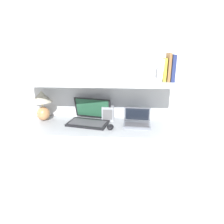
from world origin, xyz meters
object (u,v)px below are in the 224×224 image
(laptop_large, at_px, (90,118))
(router_box, at_px, (108,113))
(laptop_small, at_px, (137,122))
(book_white, at_px, (160,70))
(book_yellow, at_px, (164,70))
(book_navy, at_px, (172,68))
(computer_mouse, at_px, (110,127))
(book_brown, at_px, (168,67))
(table_lamp, at_px, (42,103))

(laptop_large, xyz_separation_m, router_box, (0.18, 0.08, 0.03))
(laptop_small, bearing_deg, book_white, 9.22)
(laptop_small, xyz_separation_m, book_yellow, (0.23, 0.03, 0.50))
(laptop_large, distance_m, book_navy, 0.91)
(computer_mouse, relative_size, book_brown, 0.41)
(laptop_large, xyz_separation_m, book_yellow, (0.70, -0.00, 0.48))
(book_white, bearing_deg, router_box, 170.06)
(laptop_large, bearing_deg, book_yellow, -0.37)
(book_navy, xyz_separation_m, book_yellow, (-0.07, 0.00, -0.02))
(table_lamp, relative_size, computer_mouse, 3.06)
(table_lamp, relative_size, book_white, 1.57)
(computer_mouse, distance_m, router_box, 0.24)
(book_yellow, bearing_deg, laptop_large, 179.63)
(laptop_small, distance_m, book_brown, 0.58)
(laptop_large, height_order, book_brown, book_brown)
(computer_mouse, height_order, book_brown, book_brown)
(computer_mouse, bearing_deg, book_navy, 14.56)
(table_lamp, xyz_separation_m, book_yellow, (1.18, -0.05, 0.34))
(book_navy, height_order, book_white, book_navy)
(laptop_large, relative_size, book_white, 2.21)
(book_white, bearing_deg, computer_mouse, -162.32)
(table_lamp, height_order, book_white, book_white)
(router_box, bearing_deg, table_lamp, -176.67)
(book_navy, xyz_separation_m, book_brown, (-0.04, 0.00, 0.01))
(book_brown, xyz_separation_m, book_white, (-0.07, 0.00, -0.03))
(laptop_large, height_order, router_box, laptop_large)
(book_brown, bearing_deg, laptop_large, 179.64)
(book_navy, height_order, book_yellow, book_navy)
(laptop_large, distance_m, computer_mouse, 0.26)
(computer_mouse, height_order, book_white, book_white)
(table_lamp, relative_size, router_box, 2.06)
(book_brown, relative_size, book_yellow, 1.23)
(laptop_large, distance_m, laptop_small, 0.47)
(computer_mouse, distance_m, book_brown, 0.75)
(computer_mouse, bearing_deg, table_lamp, 165.03)
(laptop_large, xyz_separation_m, book_navy, (0.76, -0.00, 0.50))
(table_lamp, bearing_deg, laptop_small, -4.66)
(book_navy, bearing_deg, router_box, 171.75)
(book_yellow, height_order, book_white, book_yellow)
(table_lamp, bearing_deg, book_yellow, -2.25)
(router_box, bearing_deg, laptop_small, -21.73)
(laptop_large, bearing_deg, computer_mouse, -33.93)
(table_lamp, height_order, book_navy, book_navy)
(router_box, relative_size, book_navy, 0.64)
(computer_mouse, relative_size, router_box, 0.67)
(table_lamp, distance_m, book_white, 1.20)
(laptop_small, height_order, book_brown, book_brown)
(router_box, bearing_deg, book_navy, -8.25)
(computer_mouse, distance_m, book_white, 0.69)
(laptop_large, xyz_separation_m, book_brown, (0.73, -0.00, 0.51))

